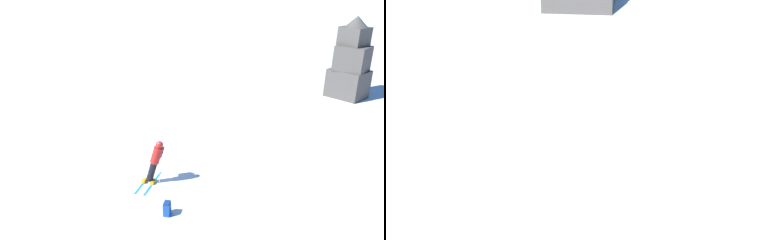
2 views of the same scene
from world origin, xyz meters
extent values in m
plane|color=white|center=(0.00, 0.00, 0.00)|extent=(300.00, 300.00, 0.00)
cube|color=#1E7AC6|center=(0.40, -0.10, 0.01)|extent=(1.06, 1.53, 0.01)
cube|color=#1E7AC6|center=(0.70, 0.10, 0.01)|extent=(1.06, 1.53, 0.01)
cube|color=orange|center=(0.40, -0.10, 0.07)|extent=(0.27, 0.31, 0.12)
cube|color=orange|center=(0.70, 0.10, 0.07)|extent=(0.27, 0.31, 0.12)
cylinder|color=black|center=(0.68, 0.09, 0.53)|extent=(0.55, 0.49, 0.87)
cylinder|color=red|center=(0.85, 0.21, 1.24)|extent=(0.62, 0.57, 0.72)
sphere|color=tan|center=(0.96, 0.28, 1.66)|extent=(0.38, 0.36, 0.29)
sphere|color=#AD231E|center=(0.97, 0.28, 1.69)|extent=(0.43, 0.41, 0.34)
cube|color=black|center=(0.72, 0.43, 1.27)|extent=(0.43, 0.37, 0.50)
cylinder|color=#B7B7BC|center=(0.51, -0.38, 0.64)|extent=(0.40, 0.88, 1.28)
cylinder|color=#B7B7BC|center=(1.21, 0.08, 0.57)|extent=(0.36, 0.42, 1.15)
cube|color=#4C4742|center=(0.07, 15.70, 0.89)|extent=(2.16, 1.84, 1.79)
cube|color=#4C4742|center=(0.15, 15.63, 2.55)|extent=(2.00, 1.84, 1.53)
cube|color=#4C4742|center=(0.00, 15.74, 3.88)|extent=(1.58, 1.51, 1.12)
cone|color=#4C4742|center=(0.07, 15.70, 4.77)|extent=(1.30, 1.30, 0.66)
cube|color=#194293|center=(2.65, -0.68, 0.22)|extent=(0.36, 0.37, 0.44)
cube|color=navy|center=(2.65, -0.68, 0.47)|extent=(0.32, 0.33, 0.06)
camera|label=1|loc=(11.14, -6.83, 7.61)|focal=35.00mm
camera|label=2|loc=(2.04, -4.00, 5.35)|focal=60.00mm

